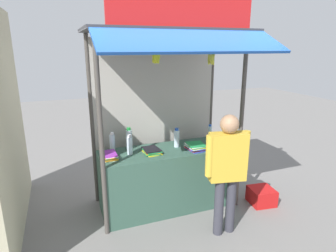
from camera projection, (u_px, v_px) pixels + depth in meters
name	position (u px, v px, depth m)	size (l,w,h in m)	color
ground_plane	(168.00, 205.00, 4.35)	(20.00, 20.00, 0.00)	slate
stall_counter	(168.00, 178.00, 4.23)	(1.94, 0.68, 0.90)	#385B4C
stall_structure	(164.00, 89.00, 4.03)	(2.14, 1.61, 2.88)	#4C4742
water_bottle_far_left	(177.00, 138.00, 4.19)	(0.08, 0.08, 0.28)	silver
water_bottle_mid_left	(130.00, 145.00, 3.91)	(0.08, 0.08, 0.28)	silver
water_bottle_mid_right	(210.00, 132.00, 4.58)	(0.06, 0.06, 0.23)	silver
water_bottle_far_right	(129.00, 139.00, 4.12)	(0.09, 0.09, 0.31)	silver
water_bottle_back_right	(112.00, 142.00, 4.02)	(0.08, 0.08, 0.28)	silver
magazine_stack_rear_center	(229.00, 145.00, 4.22)	(0.24, 0.30, 0.04)	yellow
magazine_stack_front_left	(109.00, 156.00, 3.78)	(0.21, 0.31, 0.07)	white
magazine_stack_back_left	(196.00, 147.00, 4.10)	(0.28, 0.30, 0.09)	blue
magazine_stack_left	(152.00, 151.00, 3.97)	(0.24, 0.30, 0.06)	yellow
banana_bunch_leftmost	(211.00, 58.00, 3.51)	(0.10, 0.11, 0.30)	#332D23
banana_bunch_inner_right	(156.00, 57.00, 3.25)	(0.10, 0.11, 0.27)	#332D23
vendor_person	(227.00, 165.00, 3.48)	(0.59, 0.28, 1.56)	#383842
plastic_crate	(261.00, 196.00, 4.38)	(0.35, 0.35, 0.24)	red
neighbour_wall	(2.00, 124.00, 3.53)	(0.20, 2.40, 2.80)	beige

